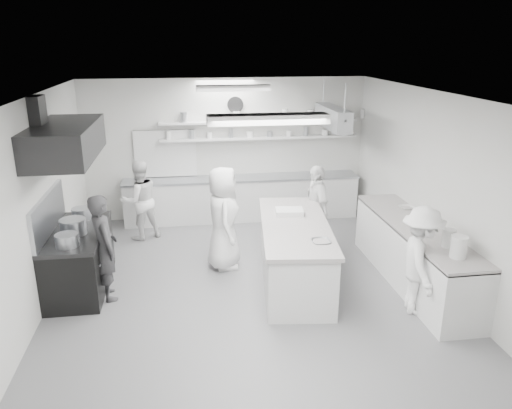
{
  "coord_description": "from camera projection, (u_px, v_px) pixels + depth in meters",
  "views": [
    {
      "loc": [
        -0.89,
        -7.01,
        3.74
      ],
      "look_at": [
        0.22,
        0.6,
        1.18
      ],
      "focal_mm": 34.81,
      "sensor_mm": 36.0,
      "label": 1
    }
  ],
  "objects": [
    {
      "name": "floor",
      "position": [
        248.0,
        288.0,
        7.88
      ],
      "size": [
        6.0,
        7.0,
        0.02
      ],
      "primitive_type": "cube",
      "color": "gray",
      "rests_on": "ground"
    },
    {
      "name": "ceiling",
      "position": [
        247.0,
        95.0,
        6.93
      ],
      "size": [
        6.0,
        7.0,
        0.02
      ],
      "primitive_type": "cube",
      "color": "silver",
      "rests_on": "wall_back"
    },
    {
      "name": "wall_back",
      "position": [
        226.0,
        149.0,
        10.69
      ],
      "size": [
        6.0,
        0.04,
        3.0
      ],
      "primitive_type": "cube",
      "color": "beige",
      "rests_on": "floor"
    },
    {
      "name": "wall_front",
      "position": [
        301.0,
        323.0,
        4.12
      ],
      "size": [
        6.0,
        0.04,
        3.0
      ],
      "primitive_type": "cube",
      "color": "beige",
      "rests_on": "floor"
    },
    {
      "name": "wall_left",
      "position": [
        36.0,
        207.0,
        6.99
      ],
      "size": [
        0.04,
        7.0,
        3.0
      ],
      "primitive_type": "cube",
      "color": "beige",
      "rests_on": "floor"
    },
    {
      "name": "wall_right",
      "position": [
        436.0,
        189.0,
        7.82
      ],
      "size": [
        0.04,
        7.0,
        3.0
      ],
      "primitive_type": "cube",
      "color": "beige",
      "rests_on": "floor"
    },
    {
      "name": "stove",
      "position": [
        80.0,
        261.0,
        7.76
      ],
      "size": [
        0.8,
        1.8,
        0.9
      ],
      "primitive_type": "cube",
      "color": "black",
      "rests_on": "floor"
    },
    {
      "name": "exhaust_hood",
      "position": [
        65.0,
        141.0,
        7.16
      ],
      "size": [
        0.85,
        2.0,
        0.5
      ],
      "primitive_type": "cube",
      "color": "black",
      "rests_on": "wall_left"
    },
    {
      "name": "back_counter",
      "position": [
        242.0,
        199.0,
        10.78
      ],
      "size": [
        5.0,
        0.6,
        0.92
      ],
      "primitive_type": "cube",
      "color": "silver",
      "rests_on": "floor"
    },
    {
      "name": "shelf_lower",
      "position": [
        259.0,
        138.0,
        10.59
      ],
      "size": [
        4.2,
        0.26,
        0.04
      ],
      "primitive_type": "cube",
      "color": "silver",
      "rests_on": "wall_back"
    },
    {
      "name": "shelf_upper",
      "position": [
        259.0,
        121.0,
        10.48
      ],
      "size": [
        4.2,
        0.26,
        0.04
      ],
      "primitive_type": "cube",
      "color": "silver",
      "rests_on": "wall_back"
    },
    {
      "name": "pass_through_window",
      "position": [
        165.0,
        153.0,
        10.51
      ],
      "size": [
        1.3,
        0.04,
        1.0
      ],
      "primitive_type": "cube",
      "color": "black",
      "rests_on": "wall_back"
    },
    {
      "name": "wall_clock",
      "position": [
        235.0,
        105.0,
        10.38
      ],
      "size": [
        0.32,
        0.05,
        0.32
      ],
      "primitive_type": "cylinder",
      "rotation": [
        1.57,
        0.0,
        0.0
      ],
      "color": "white",
      "rests_on": "wall_back"
    },
    {
      "name": "right_counter",
      "position": [
        414.0,
        255.0,
        7.91
      ],
      "size": [
        0.74,
        3.3,
        0.94
      ],
      "primitive_type": "cube",
      "color": "silver",
      "rests_on": "floor"
    },
    {
      "name": "pot_rack",
      "position": [
        333.0,
        117.0,
        9.68
      ],
      "size": [
        0.3,
        1.6,
        0.4
      ],
      "primitive_type": "cube",
      "color": "#A4A8AE",
      "rests_on": "ceiling"
    },
    {
      "name": "light_fixture_front",
      "position": [
        268.0,
        119.0,
        5.26
      ],
      "size": [
        1.3,
        0.25,
        0.1
      ],
      "primitive_type": "cube",
      "color": "silver",
      "rests_on": "ceiling"
    },
    {
      "name": "light_fixture_rear",
      "position": [
        233.0,
        88.0,
        8.64
      ],
      "size": [
        1.3,
        0.25,
        0.1
      ],
      "primitive_type": "cube",
      "color": "silver",
      "rests_on": "ceiling"
    },
    {
      "name": "prep_island",
      "position": [
        294.0,
        254.0,
        7.94
      ],
      "size": [
        1.26,
        2.68,
        0.95
      ],
      "primitive_type": "cube",
      "rotation": [
        0.0,
        0.0,
        -0.12
      ],
      "color": "silver",
      "rests_on": "floor"
    },
    {
      "name": "stove_pot",
      "position": [
        73.0,
        228.0,
        7.43
      ],
      "size": [
        0.39,
        0.39,
        0.29
      ],
      "primitive_type": "cylinder",
      "color": "#A4A8AE",
      "rests_on": "stove"
    },
    {
      "name": "cook_stove",
      "position": [
        104.0,
        247.0,
        7.35
      ],
      "size": [
        0.58,
        0.7,
        1.63
      ],
      "primitive_type": "imported",
      "rotation": [
        0.0,
        0.0,
        1.95
      ],
      "color": "#333235",
      "rests_on": "floor"
    },
    {
      "name": "cook_back",
      "position": [
        140.0,
        200.0,
        9.62
      ],
      "size": [
        0.94,
        0.86,
        1.57
      ],
      "primitive_type": "imported",
      "rotation": [
        0.0,
        0.0,
        -2.7
      ],
      "color": "white",
      "rests_on": "floor"
    },
    {
      "name": "cook_island_left",
      "position": [
        223.0,
        218.0,
        8.35
      ],
      "size": [
        0.58,
        0.87,
        1.77
      ],
      "primitive_type": "imported",
      "rotation": [
        0.0,
        0.0,
        1.59
      ],
      "color": "white",
      "rests_on": "floor"
    },
    {
      "name": "cook_island_right",
      "position": [
        316.0,
        209.0,
        9.02
      ],
      "size": [
        0.48,
        0.99,
        1.63
      ],
      "primitive_type": "imported",
      "rotation": [
        0.0,
        0.0,
        -1.48
      ],
      "color": "white",
      "rests_on": "floor"
    },
    {
      "name": "cook_right",
      "position": [
        420.0,
        261.0,
        6.95
      ],
      "size": [
        0.81,
        1.13,
        1.59
      ],
      "primitive_type": "imported",
      "rotation": [
        0.0,
        0.0,
        1.34
      ],
      "color": "white",
      "rests_on": "floor"
    },
    {
      "name": "bowl_island_a",
      "position": [
        321.0,
        242.0,
        7.09
      ],
      "size": [
        0.29,
        0.29,
        0.07
      ],
      "primitive_type": "imported",
      "rotation": [
        0.0,
        0.0,
        -0.02
      ],
      "color": "#A4A8AE",
      "rests_on": "prep_island"
    },
    {
      "name": "bowl_island_b",
      "position": [
        288.0,
        215.0,
        8.22
      ],
      "size": [
        0.23,
        0.23,
        0.06
      ],
      "primitive_type": "imported",
      "rotation": [
        0.0,
        0.0,
        -0.29
      ],
      "color": "silver",
      "rests_on": "prep_island"
    },
    {
      "name": "bowl_right",
      "position": [
        407.0,
        208.0,
        8.58
      ],
      "size": [
        0.3,
        0.3,
        0.06
      ],
      "primitive_type": "imported",
      "rotation": [
        0.0,
        0.0,
        0.19
      ],
      "color": "silver",
      "rests_on": "right_counter"
    }
  ]
}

